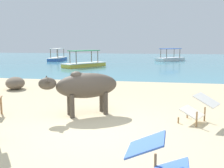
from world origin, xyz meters
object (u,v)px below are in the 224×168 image
Objects in this scene: boat_yellow at (84,63)px; deck_chair_near at (199,107)px; boat_white at (170,58)px; boat_blue at (58,58)px; deck_chair_far at (158,159)px; cow at (85,86)px.

deck_chair_near is at bearing 60.59° from boat_yellow.
deck_chair_near is 0.26× the size of boat_white.
boat_blue is 1.07× the size of boat_white.
deck_chair_far is at bearing 53.66° from boat_yellow.
boat_white is (3.07, 21.46, -0.49)m from cow.
boat_yellow is at bearing -104.97° from cow.
boat_yellow is at bearing -177.30° from boat_white.
deck_chair_near and deck_chair_far have the same top height.
boat_white is (11.88, 1.80, 0.00)m from boat_blue.
cow is at bearing 23.05° from deck_chair_near.
boat_yellow reaches higher than deck_chair_far.
boat_white is (0.35, 21.70, -0.13)m from deck_chair_near.
boat_yellow is (-5.68, 16.03, -0.13)m from deck_chair_far.
boat_white and boat_yellow have the same top height.
boat_white is 0.95× the size of boat_yellow.
boat_blue is (-10.63, 22.70, -0.13)m from deck_chair_far.
deck_chair_near is at bearing -138.92° from boat_white.
boat_white is at bearing -129.68° from cow.
deck_chair_far is at bearing -140.92° from boat_white.
cow is 2.05× the size of deck_chair_near.
boat_yellow is (-6.58, 13.23, -0.13)m from deck_chair_near.
deck_chair_near is 1.16× the size of deck_chair_far.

